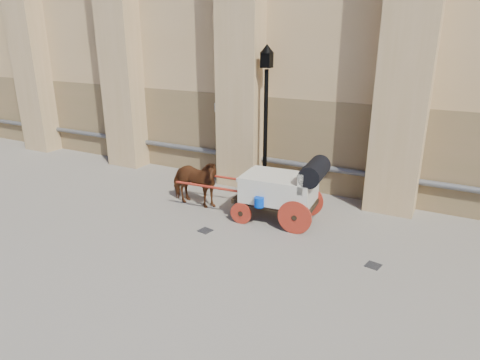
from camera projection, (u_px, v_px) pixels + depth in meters
The scene contains 6 objects.
ground at pixel (212, 229), 11.50m from camera, with size 90.00×90.00×0.00m, color #70685C.
horse at pixel (194, 182), 12.80m from camera, with size 1.79×0.82×1.51m, color #5C2915.
carriage at pixel (284, 187), 11.66m from camera, with size 4.31×1.59×1.86m.
street_lamp at pixel (266, 116), 13.43m from camera, with size 0.44×0.44×4.67m.
drain_grate_near at pixel (205, 231), 11.39m from camera, with size 0.32×0.32×0.01m, color black.
drain_grate_far at pixel (373, 265), 9.70m from camera, with size 0.32×0.32×0.01m, color black.
Camera 1 is at (5.51, -8.87, 5.05)m, focal length 32.00 mm.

